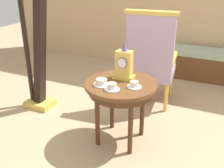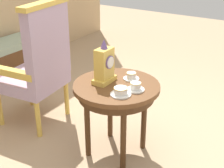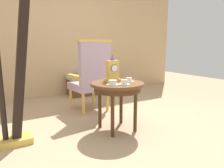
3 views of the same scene
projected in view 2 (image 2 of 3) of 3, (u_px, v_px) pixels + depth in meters
The scene contains 8 objects.
ground_plane at pixel (114, 151), 2.68m from camera, with size 10.00×10.00×0.00m, color tan.
side_table at pixel (116, 94), 2.46m from camera, with size 0.66×0.66×0.60m.
teacup_left at pixel (121, 92), 2.25m from camera, with size 0.15×0.15×0.06m.
teacup_right at pixel (136, 87), 2.32m from camera, with size 0.13×0.13×0.06m.
teacup_center at pixel (131, 76), 2.50m from camera, with size 0.12×0.12×0.06m.
mantel_clock at pixel (104, 65), 2.41m from camera, with size 0.19×0.11×0.34m.
armchair at pixel (39, 63), 2.85m from camera, with size 0.60×0.59×1.14m.
window_bench at pixel (2, 61), 3.94m from camera, with size 1.02×0.40×0.44m.
Camera 2 is at (-1.87, -1.17, 1.62)m, focal length 52.10 mm.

